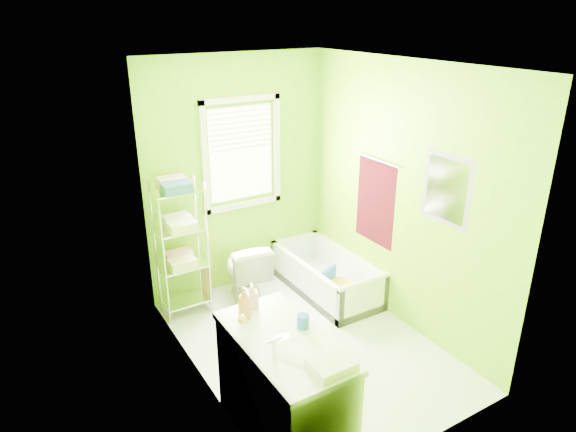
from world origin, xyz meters
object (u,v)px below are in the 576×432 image
toilet (246,272)px  wire_shelf_unit (181,234)px  bathtub (327,280)px  vanity (284,385)px

toilet → wire_shelf_unit: wire_shelf_unit is taller
bathtub → wire_shelf_unit: (-1.51, 0.44, 0.75)m
toilet → wire_shelf_unit: 0.83m
toilet → wire_shelf_unit: (-0.62, 0.17, 0.52)m
bathtub → vanity: (-1.49, -1.58, 0.31)m
toilet → vanity: (-0.61, -1.84, 0.08)m
bathtub → toilet: size_ratio=1.86×
wire_shelf_unit → toilet: bearing=-15.6°
vanity → wire_shelf_unit: bearing=90.3°
toilet → vanity: size_ratio=0.65×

